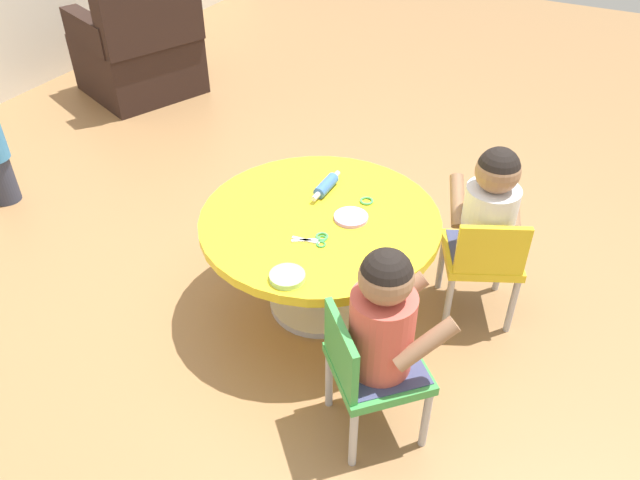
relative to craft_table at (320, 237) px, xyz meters
The scene contains 13 objects.
ground_plane 0.37m from the craft_table, ahead, with size 10.00×10.00×0.00m, color #9E7247.
craft_table is the anchor object (origin of this frame).
child_chair_left 0.67m from the craft_table, 138.09° to the right, with size 0.42×0.42×0.54m.
seated_child_left 0.68m from the craft_table, 134.64° to the right, with size 0.43×0.43×0.51m.
child_chair_right 0.67m from the craft_table, 67.82° to the right, with size 0.40×0.40×0.54m.
seated_child_right 0.68m from the craft_table, 64.37° to the right, with size 0.43×0.39×0.51m.
armchair_dark 2.56m from the craft_table, 57.23° to the left, with size 0.91×0.92×0.85m.
rolling_pin 0.23m from the craft_table, 20.14° to the left, with size 0.23×0.05×0.05m.
craft_scissors 0.19m from the craft_table, 159.33° to the right, with size 0.10×0.14×0.01m.
playdough_blob_0 0.16m from the craft_table, 69.21° to the right, with size 0.14×0.14×0.01m, color #CC99E5.
playdough_blob_1 0.41m from the craft_table, 169.06° to the right, with size 0.13×0.13×0.02m, color #B2E58C.
cookie_cutter_0 0.24m from the craft_table, 33.35° to the right, with size 0.06×0.06×0.01m, color #4CB259.
cookie_cutter_1 0.17m from the craft_table, 149.08° to the right, with size 0.05×0.05×0.01m, color #4CB259.
Camera 1 is at (-1.79, -0.94, 1.90)m, focal length 34.93 mm.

